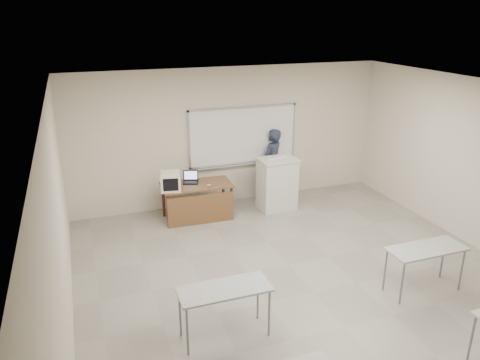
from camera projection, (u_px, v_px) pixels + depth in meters
name	position (u px, v px, depth m)	size (l,w,h in m)	color
floor	(313.00, 293.00, 7.20)	(7.00, 8.00, 0.01)	gray
whiteboard	(243.00, 136.00, 10.30)	(2.48, 0.10, 1.31)	white
student_desks	(369.00, 304.00, 5.78)	(4.40, 2.20, 0.73)	#9D9E99
instructor_desk	(198.00, 195.00, 9.53)	(1.43, 0.71, 0.75)	brown
podium	(277.00, 184.00, 10.09)	(0.80, 0.59, 1.13)	silver
crt_monitor	(171.00, 181.00, 9.21)	(0.39, 0.43, 0.37)	beige
laptop	(190.00, 180.00, 9.64)	(0.31, 0.29, 0.23)	black
mouse	(209.00, 185.00, 9.44)	(0.10, 0.06, 0.04)	#9B9EA2
keyboard	(276.00, 157.00, 9.96)	(0.49, 0.16, 0.03)	beige
presenter	(272.00, 163.00, 10.67)	(0.59, 0.39, 1.61)	black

